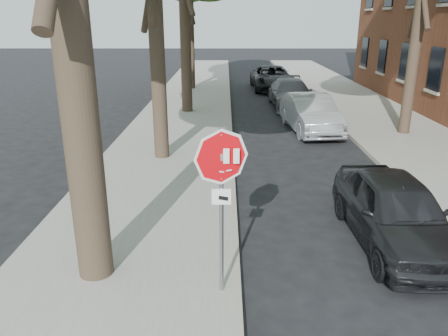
% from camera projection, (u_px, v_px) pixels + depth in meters
% --- Properties ---
extents(ground, '(120.00, 120.00, 0.00)m').
position_uv_depth(ground, '(266.00, 296.00, 6.88)').
color(ground, black).
rests_on(ground, ground).
extents(sidewalk_left, '(4.00, 55.00, 0.12)m').
position_uv_depth(sidewalk_left, '(181.00, 122.00, 18.22)').
color(sidewalk_left, gray).
rests_on(sidewalk_left, ground).
extents(sidewalk_right, '(4.00, 55.00, 0.12)m').
position_uv_depth(sidewalk_right, '(385.00, 122.00, 18.19)').
color(sidewalk_right, gray).
rests_on(sidewalk_right, ground).
extents(curb_left, '(0.12, 55.00, 0.13)m').
position_uv_depth(curb_left, '(230.00, 122.00, 18.21)').
color(curb_left, '#9E9384').
rests_on(curb_left, ground).
extents(curb_right, '(0.12, 55.00, 0.13)m').
position_uv_depth(curb_right, '(336.00, 122.00, 18.19)').
color(curb_right, '#9E9384').
rests_on(curb_right, ground).
extents(stop_sign, '(0.76, 0.34, 2.61)m').
position_uv_depth(stop_sign, '(221.00, 182.00, 6.22)').
color(stop_sign, gray).
rests_on(stop_sign, sidewalk_left).
extents(car_a, '(1.68, 4.01, 1.35)m').
position_uv_depth(car_a, '(395.00, 211.00, 8.32)').
color(car_a, black).
rests_on(car_a, ground).
extents(car_b, '(1.89, 4.42, 1.42)m').
position_uv_depth(car_b, '(310.00, 113.00, 16.69)').
color(car_b, '#ACADB4').
rests_on(car_b, ground).
extents(car_c, '(1.98, 4.68, 1.35)m').
position_uv_depth(car_c, '(291.00, 94.00, 21.21)').
color(car_c, '#505056').
rests_on(car_c, ground).
extents(car_d, '(2.52, 5.20, 1.43)m').
position_uv_depth(car_d, '(272.00, 78.00, 26.50)').
color(car_d, black).
rests_on(car_d, ground).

